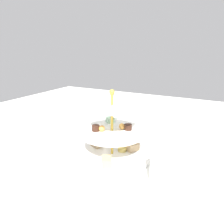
% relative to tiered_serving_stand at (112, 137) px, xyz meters
% --- Properties ---
extents(ground_plane, '(2.40, 2.40, 0.00)m').
position_rel_tiered_serving_stand_xyz_m(ground_plane, '(-0.00, 0.00, -0.08)').
color(ground_plane, silver).
extents(tiered_serving_stand, '(0.31, 0.31, 0.27)m').
position_rel_tiered_serving_stand_xyz_m(tiered_serving_stand, '(0.00, 0.00, 0.00)').
color(tiered_serving_stand, white).
rests_on(tiered_serving_stand, ground_plane).
extents(water_glass_tall_right, '(0.07, 0.07, 0.12)m').
position_rel_tiered_serving_stand_xyz_m(water_glass_tall_right, '(-0.09, -0.22, -0.02)').
color(water_glass_tall_right, silver).
rests_on(water_glass_tall_right, ground_plane).
extents(water_glass_short_left, '(0.06, 0.06, 0.08)m').
position_rel_tiered_serving_stand_xyz_m(water_glass_short_left, '(0.21, 0.11, -0.04)').
color(water_glass_short_left, silver).
rests_on(water_glass_short_left, ground_plane).
extents(teacup_with_saucer, '(0.09, 0.09, 0.05)m').
position_rel_tiered_serving_stand_xyz_m(teacup_with_saucer, '(0.24, -0.01, -0.06)').
color(teacup_with_saucer, white).
rests_on(teacup_with_saucer, ground_plane).
extents(butter_knife_left, '(0.07, 0.17, 0.00)m').
position_rel_tiered_serving_stand_xyz_m(butter_knife_left, '(-0.28, 0.06, -0.08)').
color(butter_knife_left, silver).
rests_on(butter_knife_left, ground_plane).
extents(butter_knife_right, '(0.14, 0.11, 0.00)m').
position_rel_tiered_serving_stand_xyz_m(butter_knife_right, '(0.19, -0.21, -0.08)').
color(butter_knife_right, silver).
rests_on(butter_knife_right, ground_plane).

